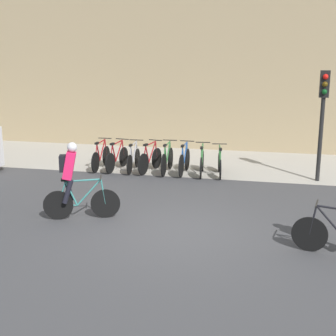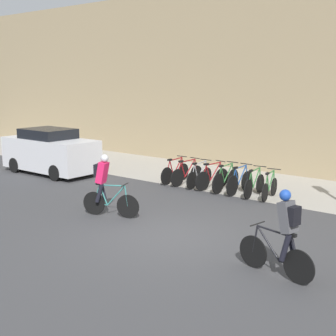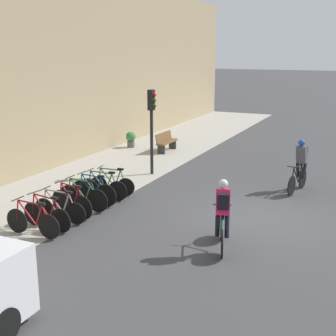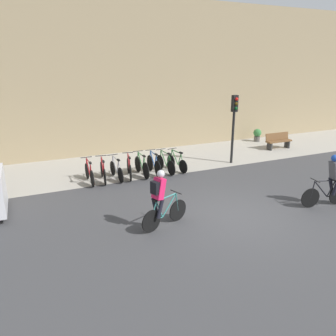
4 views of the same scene
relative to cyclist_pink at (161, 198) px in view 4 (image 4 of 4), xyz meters
The scene contains 16 objects.
ground 2.64m from the cyclist_pink, ahead, with size 200.00×200.00×0.00m, color #3D3D3F.
kerb_strip 6.98m from the cyclist_pink, 69.27° to the left, with size 44.00×4.50×0.01m, color #A39E93.
building_facade 9.81m from the cyclist_pink, 74.81° to the left, with size 44.00×0.60×7.82m, color #9E8966.
cyclist_pink is the anchor object (origin of this frame).
cyclist_grey 5.86m from the cyclist_pink, ahead, with size 1.74×0.54×1.78m.
parked_bike_0 4.87m from the cyclist_pink, 103.54° to the left, with size 0.46×1.69×0.96m.
parked_bike_1 4.77m from the cyclist_pink, 96.99° to the left, with size 0.46×1.68×0.96m.
parked_bike_2 4.74m from the cyclist_pink, 90.23° to the left, with size 0.46×1.67×0.95m.
parked_bike_3 4.77m from the cyclist_pink, 83.52° to the left, with size 0.49×1.62×0.97m.
parked_bike_4 4.86m from the cyclist_pink, 76.92° to the left, with size 0.46×1.72×0.99m.
parked_bike_5 5.02m from the cyclist_pink, 70.69° to the left, with size 0.46×1.66×0.99m.
parked_bike_6 5.23m from the cyclist_pink, 64.86° to the left, with size 0.46×1.67×0.96m.
parked_bike_7 5.49m from the cyclist_pink, 59.56° to the left, with size 0.46×1.55×0.93m.
traffic_light_pole 7.49m from the cyclist_pink, 39.56° to the left, with size 0.26×0.30×3.23m.
bench 11.38m from the cyclist_pink, 31.65° to the left, with size 1.58×0.44×0.89m.
potted_plant 12.58m from the cyclist_pink, 39.00° to the left, with size 0.48×0.48×0.78m.
Camera 4 is at (-5.75, -7.67, 4.59)m, focal length 35.00 mm.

